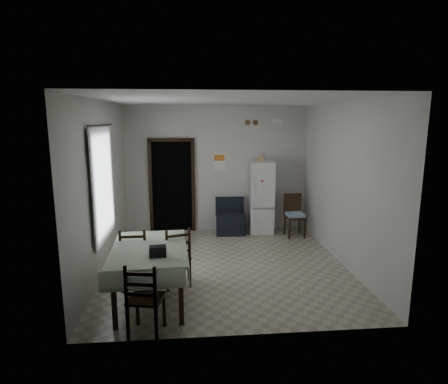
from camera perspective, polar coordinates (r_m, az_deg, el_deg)
ground at (r=6.90m, az=0.38°, el=-11.05°), size 4.50×4.50×0.00m
ceiling at (r=6.40m, az=0.42°, el=13.79°), size 4.20×4.50×0.02m
wall_back at (r=8.71m, az=-1.04°, el=3.48°), size 4.20×0.02×2.90m
wall_front at (r=4.31m, az=3.31°, el=-4.33°), size 4.20×0.02×2.90m
wall_left at (r=6.63m, az=-17.98°, el=0.57°), size 0.02×4.50×2.90m
wall_right at (r=7.01m, az=17.74°, el=1.12°), size 0.02×4.50×2.90m
doorway at (r=8.96m, az=-7.84°, el=1.06°), size 1.06×0.52×2.22m
window_recess at (r=6.43m, az=-18.85°, el=1.11°), size 0.10×1.20×1.60m
curtain at (r=6.41m, az=-17.90°, el=1.13°), size 0.02×1.45×1.85m
curtain_rod at (r=6.32m, az=-18.32°, el=9.65°), size 0.02×1.60×0.02m
calendar at (r=8.68m, az=-0.71°, el=4.58°), size 0.28×0.02×0.40m
calendar_image at (r=8.66m, az=-0.71°, el=5.24°), size 0.24×0.01×0.14m
light_switch at (r=8.76m, az=-0.05°, el=1.21°), size 0.08×0.02×0.12m
vent_left at (r=8.70m, az=3.63°, el=10.52°), size 0.12×0.03×0.12m
vent_right at (r=8.73m, az=4.81°, el=10.50°), size 0.12×0.03×0.12m
emergency_light at (r=8.80m, az=7.91°, el=10.64°), size 0.25×0.07×0.09m
fridge at (r=8.63m, az=5.72°, el=-0.82°), size 0.57×0.57×1.66m
tan_cone at (r=8.50m, az=5.69°, el=5.32°), size 0.25×0.25×0.19m
navy_seat at (r=8.62m, az=1.00°, el=-3.72°), size 0.70×0.68×0.80m
corner_chair at (r=8.51m, az=10.76°, el=-3.59°), size 0.44×0.44×0.95m
dining_table at (r=5.56m, az=-11.15°, el=-12.26°), size 1.12×1.63×0.82m
black_bag at (r=5.03m, az=-10.05°, el=-8.88°), size 0.23×0.15×0.14m
dining_chair_far_left at (r=6.04m, az=-13.37°, el=-9.66°), size 0.42×0.42×0.98m
dining_chair_far_right at (r=6.00m, az=-7.44°, el=-9.64°), size 0.52×0.52×0.97m
dining_chair_near_head at (r=4.79m, az=-11.83°, el=-15.47°), size 0.47×0.47×0.94m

